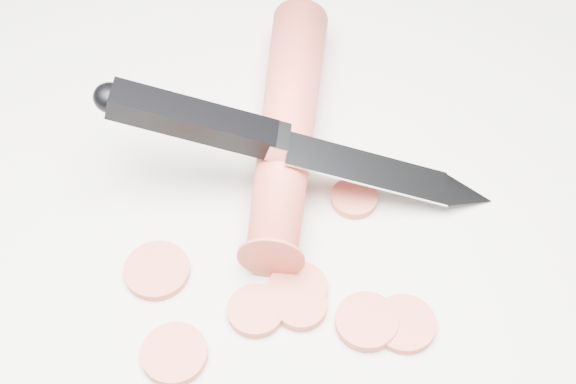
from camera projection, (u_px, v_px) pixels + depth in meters
name	position (u px, v px, depth m)	size (l,w,h in m)	color
ground	(228.00, 221.00, 0.51)	(2.40, 2.40, 0.00)	beige
carrot	(288.00, 125.00, 0.53)	(0.04, 0.04, 0.21)	#D94334
carrot_slice_0	(157.00, 270.00, 0.49)	(0.04, 0.04, 0.01)	#C34B39
carrot_slice_1	(301.00, 306.00, 0.47)	(0.03, 0.03, 0.01)	#C34B39
carrot_slice_2	(256.00, 311.00, 0.47)	(0.03, 0.03, 0.01)	#C34B39
carrot_slice_3	(404.00, 324.00, 0.46)	(0.04, 0.04, 0.01)	#C34B39
carrot_slice_4	(354.00, 198.00, 0.52)	(0.03, 0.03, 0.01)	#C34B39
carrot_slice_5	(174.00, 354.00, 0.45)	(0.04, 0.04, 0.01)	#C34B39
carrot_slice_6	(366.00, 322.00, 0.46)	(0.04, 0.04, 0.01)	#C34B39
carrot_slice_7	(298.00, 288.00, 0.48)	(0.04, 0.04, 0.01)	#C34B39
kitchen_knife	(301.00, 144.00, 0.50)	(0.24, 0.14, 0.08)	#BABCC1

